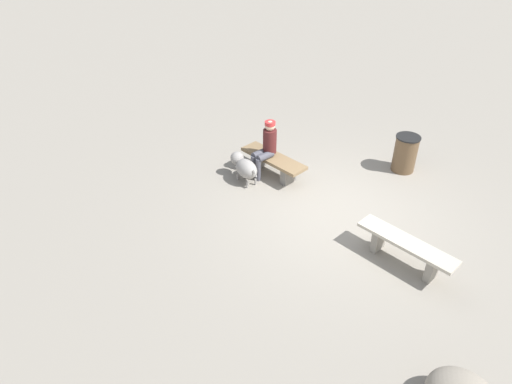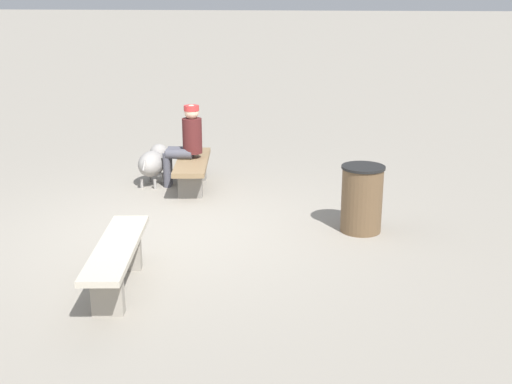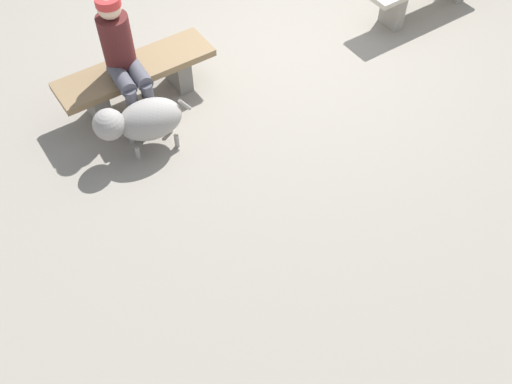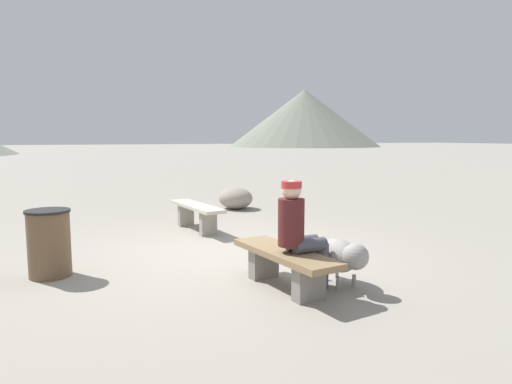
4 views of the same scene
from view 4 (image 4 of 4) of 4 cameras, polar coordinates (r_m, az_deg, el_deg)
name	(u,v)px [view 4 (image 4 of 4)]	position (r m, az deg, el deg)	size (l,w,h in m)	color
ground	(220,255)	(6.72, -4.56, -7.86)	(210.00, 210.00, 0.06)	gray
bench_left	(196,212)	(8.28, -7.47, -2.48)	(1.72, 0.62, 0.47)	gray
bench_right	(285,262)	(5.12, 3.61, -8.69)	(1.60, 0.67, 0.43)	gray
seated_person	(298,228)	(4.98, 5.34, -4.50)	(0.34, 0.59, 1.22)	#511E1E
dog	(342,256)	(5.28, 10.66, -7.85)	(0.90, 0.40, 0.55)	gray
trash_bin	(49,243)	(6.05, -24.49, -5.84)	(0.52, 0.52, 0.81)	brown
boulder	(236,198)	(10.72, -2.58, -0.77)	(0.86, 0.78, 0.50)	gray
distant_peak_4	(304,118)	(83.65, 6.08, 9.18)	(27.16, 27.16, 10.21)	gray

